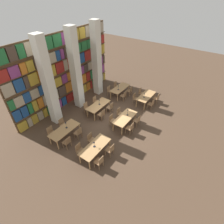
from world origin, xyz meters
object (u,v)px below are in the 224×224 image
at_px(chair_7, 120,113).
at_px(chair_11, 141,93).
at_px(chair_19, 96,101).
at_px(reading_table_5, 120,89).
at_px(chair_22, 130,90).
at_px(chair_3, 91,139).
at_px(desk_lamp_0, 94,143).
at_px(chair_17, 87,108).
at_px(chair_23, 116,86).
at_px(chair_0, 99,162).
at_px(pillar_left, 48,84).
at_px(chair_12, 67,142).
at_px(chair_20, 124,95).
at_px(chair_10, 157,98).
at_px(chair_1, 80,150).
at_px(chair_9, 135,98).
at_px(chair_4, 130,128).
at_px(chair_21, 110,91).
at_px(chair_6, 137,120).
at_px(reading_table_4, 98,106).
at_px(reading_table_1, 125,118).
at_px(chair_16, 102,114).
at_px(desk_lamp_3, 66,124).
at_px(reading_table_3, 65,130).
at_px(chair_18, 110,107).
at_px(desk_lamp_2, 144,95).
at_px(reading_table_0, 95,147).
at_px(chair_13, 51,132).
at_px(chair_8, 151,104).
at_px(desk_lamp_5, 118,87).
at_px(chair_2, 110,150).
at_px(pillar_center, 76,71).
at_px(chair_14, 78,133).
at_px(pillar_right, 97,60).
at_px(chair_15, 63,124).
at_px(chair_5, 112,120).
at_px(desk_lamp_4, 99,101).
at_px(reading_table_2, 146,96).

bearing_deg(chair_7, chair_11, -179.34).
relative_size(chair_19, reading_table_5, 0.43).
bearing_deg(chair_22, reading_table_5, 123.63).
height_order(chair_3, desk_lamp_0, desk_lamp_0).
bearing_deg(chair_17, chair_22, 161.29).
bearing_deg(chair_23, chair_0, 27.53).
relative_size(pillar_left, chair_12, 6.84).
bearing_deg(chair_3, chair_22, -171.03).
height_order(chair_20, chair_22, same).
bearing_deg(chair_0, chair_10, 0.11).
xyz_separation_m(chair_1, chair_3, (1.01, 0.00, 0.00)).
relative_size(chair_9, reading_table_5, 0.43).
distance_m(chair_4, chair_11, 4.61).
distance_m(reading_table_5, chair_21, 0.91).
relative_size(pillar_left, chair_6, 6.84).
relative_size(chair_1, reading_table_4, 0.43).
bearing_deg(chair_10, chair_22, 94.70).
height_order(chair_3, chair_17, same).
bearing_deg(reading_table_1, chair_16, 103.17).
height_order(chair_0, desk_lamp_3, desk_lamp_3).
height_order(reading_table_3, chair_22, chair_22).
bearing_deg(chair_6, chair_21, 60.41).
bearing_deg(chair_12, chair_18, -1.08).
xyz_separation_m(chair_10, desk_lamp_2, (-0.87, 0.74, 0.52)).
bearing_deg(chair_18, chair_20, 1.28).
distance_m(reading_table_0, reading_table_1, 3.21).
bearing_deg(chair_10, chair_13, 152.92).
bearing_deg(chair_1, desk_lamp_2, 174.28).
xyz_separation_m(chair_8, reading_table_5, (0.34, 3.14, 0.18)).
bearing_deg(chair_16, chair_0, -144.32).
bearing_deg(chair_20, desk_lamp_5, 73.93).
relative_size(chair_2, chair_21, 1.00).
bearing_deg(reading_table_4, pillar_center, 92.36).
relative_size(desk_lamp_0, chair_9, 0.45).
height_order(reading_table_3, chair_14, chair_14).
distance_m(pillar_right, chair_10, 5.77).
height_order(chair_0, chair_15, same).
bearing_deg(chair_4, chair_23, 43.04).
distance_m(chair_12, chair_17, 3.59).
height_order(chair_3, reading_table_3, chair_3).
xyz_separation_m(chair_7, chair_15, (-3.21, 2.50, 0.00)).
distance_m(chair_5, desk_lamp_4, 1.89).
relative_size(reading_table_2, desk_lamp_3, 4.30).
xyz_separation_m(desk_lamp_2, chair_18, (-2.35, 1.64, -0.52)).
height_order(chair_15, chair_20, same).
relative_size(chair_3, chair_6, 1.00).
relative_size(pillar_center, desk_lamp_4, 12.95).
height_order(chair_1, chair_20, same).
xyz_separation_m(chair_8, desk_lamp_2, (0.14, 0.74, 0.52)).
relative_size(chair_14, desk_lamp_3, 1.86).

